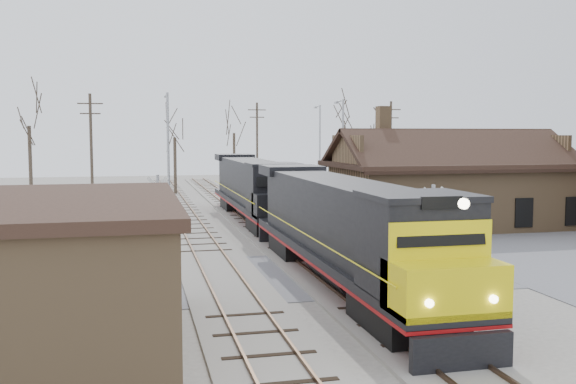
# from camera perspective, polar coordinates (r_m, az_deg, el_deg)

# --- Properties ---
(ground) EXTENTS (140.00, 140.00, 0.00)m
(ground) POSITION_cam_1_polar(r_m,az_deg,el_deg) (28.21, 3.26, -7.23)
(ground) COLOR #A09B90
(ground) RESTS_ON ground
(road) EXTENTS (60.00, 9.00, 0.03)m
(road) POSITION_cam_1_polar(r_m,az_deg,el_deg) (28.21, 3.26, -7.20)
(road) COLOR slate
(road) RESTS_ON ground
(track_main) EXTENTS (3.40, 90.00, 0.24)m
(track_main) POSITION_cam_1_polar(r_m,az_deg,el_deg) (42.57, -2.49, -2.94)
(track_main) COLOR #A09B90
(track_main) RESTS_ON ground
(track_siding) EXTENTS (3.40, 90.00, 0.24)m
(track_siding) POSITION_cam_1_polar(r_m,az_deg,el_deg) (41.98, -8.55, -3.11)
(track_siding) COLOR #A09B90
(track_siding) RESTS_ON ground
(depot) EXTENTS (15.20, 9.31, 7.90)m
(depot) POSITION_cam_1_polar(r_m,az_deg,el_deg) (43.39, 14.01, 0.18)
(depot) COLOR olive
(depot) RESTS_ON ground
(locomotive_lead) EXTENTS (2.97, 19.88, 4.41)m
(locomotive_lead) POSITION_cam_1_polar(r_m,az_deg,el_deg) (25.13, 5.13, -3.39)
(locomotive_lead) COLOR black
(locomotive_lead) RESTS_ON ground
(locomotive_trailing) EXTENTS (2.97, 19.88, 4.18)m
(locomotive_trailing) POSITION_cam_1_polar(r_m,az_deg,el_deg) (44.59, -3.06, 0.34)
(locomotive_trailing) COLOR black
(locomotive_trailing) RESTS_ON ground
(crossbuck_near) EXTENTS (1.17, 0.38, 4.16)m
(crossbuck_near) POSITION_cam_1_polar(r_m,az_deg,el_deg) (24.86, 12.71, -4.46)
(crossbuck_near) COLOR #A5A8AD
(crossbuck_near) RESTS_ON ground
(crossbuck_far) EXTENTS (1.13, 0.47, 4.13)m
(crossbuck_far) POSITION_cam_1_polar(r_m,az_deg,el_deg) (31.43, -11.45, -2.47)
(crossbuck_far) COLOR #A5A8AD
(crossbuck_far) RESTS_ON ground
(streetlight_a) EXTENTS (0.25, 2.04, 8.88)m
(streetlight_a) POSITION_cam_1_polar(r_m,az_deg,el_deg) (44.71, -10.61, 3.68)
(streetlight_a) COLOR #A5A8AD
(streetlight_a) RESTS_ON ground
(streetlight_b) EXTENTS (0.25, 2.04, 8.79)m
(streetlight_b) POSITION_cam_1_polar(r_m,az_deg,el_deg) (50.71, 4.84, 3.86)
(streetlight_b) COLOR #A5A8AD
(streetlight_b) RESTS_ON ground
(streetlight_c) EXTENTS (0.25, 2.04, 9.04)m
(streetlight_c) POSITION_cam_1_polar(r_m,az_deg,el_deg) (65.94, 2.81, 4.26)
(streetlight_c) COLOR #A5A8AD
(streetlight_c) RESTS_ON ground
(utility_pole_a) EXTENTS (2.00, 0.24, 9.32)m
(utility_pole_a) POSITION_cam_1_polar(r_m,az_deg,el_deg) (54.17, -17.08, 3.68)
(utility_pole_a) COLOR #382D23
(utility_pole_a) RESTS_ON ground
(utility_pole_b) EXTENTS (2.00, 0.24, 9.53)m
(utility_pole_b) POSITION_cam_1_polar(r_m,az_deg,el_deg) (70.66, -2.76, 4.27)
(utility_pole_b) COLOR #382D23
(utility_pole_b) RESTS_ON ground
(utility_pole_c) EXTENTS (2.00, 0.24, 9.27)m
(utility_pole_c) POSITION_cam_1_polar(r_m,az_deg,el_deg) (63.52, 9.09, 3.99)
(utility_pole_c) COLOR #382D23
(utility_pole_c) RESTS_ON ground
(tree_a) EXTENTS (4.54, 4.54, 11.13)m
(tree_a) POSITION_cam_1_polar(r_m,az_deg,el_deg) (60.88, -22.07, 6.53)
(tree_a) COLOR #382D23
(tree_a) RESTS_ON ground
(tree_b) EXTENTS (3.84, 3.84, 9.41)m
(tree_b) POSITION_cam_1_polar(r_m,az_deg,el_deg) (65.40, -10.05, 5.62)
(tree_b) COLOR #382D23
(tree_b) RESTS_ON ground
(tree_c) EXTENTS (4.16, 4.16, 10.19)m
(tree_c) POSITION_cam_1_polar(r_m,az_deg,el_deg) (77.17, -4.83, 6.01)
(tree_c) COLOR #382D23
(tree_c) RESTS_ON ground
(tree_d) EXTENTS (4.51, 4.51, 11.04)m
(tree_d) POSITION_cam_1_polar(r_m,az_deg,el_deg) (70.15, 4.80, 6.60)
(tree_d) COLOR #382D23
(tree_d) RESTS_ON ground
(tree_e) EXTENTS (3.54, 3.54, 8.66)m
(tree_e) POSITION_cam_1_polar(r_m,az_deg,el_deg) (68.79, 8.18, 5.17)
(tree_e) COLOR #382D23
(tree_e) RESTS_ON ground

